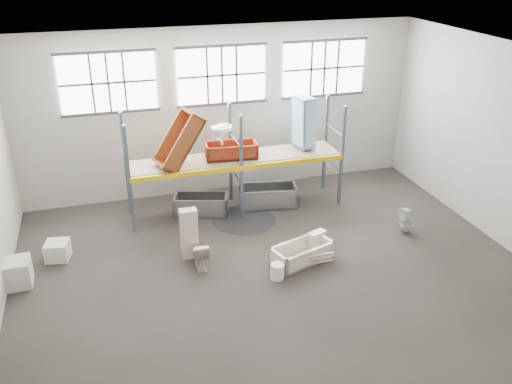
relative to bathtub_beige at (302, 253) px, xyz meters
name	(u,v)px	position (x,y,z in m)	size (l,w,h in m)	color
floor	(274,272)	(-0.79, -0.23, -0.27)	(12.00, 10.00, 0.10)	#403B36
ceiling	(278,57)	(-0.79, -0.23, 4.83)	(12.00, 10.00, 0.10)	silver
wall_back	(222,111)	(-0.79, 4.82, 2.28)	(12.00, 0.10, 5.00)	#A19E96
wall_front	(391,310)	(-0.79, -5.28, 2.28)	(12.00, 0.10, 5.00)	#BBB7AC
wall_right	(507,147)	(5.26, -0.23, 2.28)	(0.10, 10.00, 5.00)	#B1AEA4
window_left	(108,83)	(-3.99, 4.71, 3.38)	(2.60, 0.04, 1.60)	white
window_mid	(222,75)	(-0.79, 4.71, 3.38)	(2.60, 0.04, 1.60)	white
window_right	(324,68)	(2.41, 4.71, 3.38)	(2.60, 0.04, 1.60)	white
rack_upright_la	(129,181)	(-3.79, 2.67, 1.28)	(0.08, 0.08, 3.00)	slate
rack_upright_lb	(126,164)	(-3.79, 3.87, 1.28)	(0.08, 0.08, 3.00)	slate
rack_upright_ma	(241,168)	(-0.79, 2.67, 1.28)	(0.08, 0.08, 3.00)	slate
rack_upright_mb	(230,153)	(-0.79, 3.87, 1.28)	(0.08, 0.08, 3.00)	slate
rack_upright_ra	(342,157)	(2.21, 2.67, 1.28)	(0.08, 0.08, 3.00)	slate
rack_upright_rb	(325,143)	(2.21, 3.87, 1.28)	(0.08, 0.08, 3.00)	slate
rack_beam_front	(241,168)	(-0.79, 2.67, 1.28)	(6.00, 0.10, 0.14)	yellow
rack_beam_back	(230,153)	(-0.79, 3.87, 1.28)	(6.00, 0.10, 0.14)	yellow
shelf_deck	(236,158)	(-0.79, 3.27, 1.36)	(5.90, 1.10, 0.03)	gray
wet_patch	(244,220)	(-0.79, 2.47, -0.22)	(1.80, 1.80, 0.00)	black
bathtub_beige	(302,253)	(0.00, 0.00, 0.00)	(1.51, 0.71, 0.44)	beige
cistern_spare	(317,239)	(0.56, 0.41, 0.06)	(0.46, 0.22, 0.44)	beige
sink_in_tub	(286,247)	(-0.24, 0.47, -0.06)	(0.39, 0.39, 0.14)	beige
toilet_beige	(200,254)	(-2.44, 0.46, 0.12)	(0.38, 0.66, 0.67)	beige
cistern_tall	(189,234)	(-2.58, 0.98, 0.43)	(0.42, 0.27, 1.30)	beige
toilet_white	(406,220)	(3.16, 0.53, 0.15)	(0.33, 0.34, 0.74)	silver
steel_tub_left	(201,205)	(-1.84, 3.22, 0.06)	(1.51, 0.71, 0.56)	#A9ACB0
steel_tub_right	(268,196)	(0.15, 3.16, 0.08)	(1.66, 0.77, 0.61)	#AEAFB7
rust_tub_flat	(231,150)	(-0.91, 3.27, 1.60)	(1.44, 0.67, 0.40)	#93361B
rust_tub_tilted	(179,141)	(-2.37, 3.14, 2.07)	(1.67, 0.78, 0.47)	#935A20
sink_on_shelf	(222,144)	(-1.21, 3.11, 1.87)	(0.61, 0.47, 0.54)	white
blue_tub_upright	(303,122)	(1.28, 3.40, 2.17)	(1.49, 0.70, 0.42)	#9BCBF1
bucket	(277,271)	(-0.82, -0.55, -0.03)	(0.32, 0.32, 0.37)	white
carton_near	(14,273)	(-6.62, 0.90, 0.09)	(0.74, 0.63, 0.63)	beige
carton_far	(58,250)	(-5.72, 1.82, 0.01)	(0.55, 0.55, 0.45)	silver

